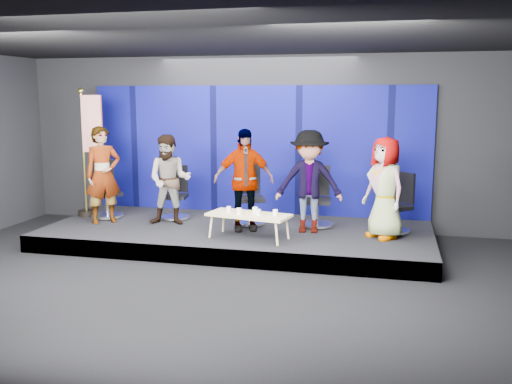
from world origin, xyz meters
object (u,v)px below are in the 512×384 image
mug_e (275,212)px  panelist_a (103,175)px  mug_c (255,210)px  panelist_d (309,182)px  mug_a (229,209)px  mug_b (239,211)px  panelist_e (385,188)px  chair_b (175,201)px  chair_c (250,204)px  flag_stand (89,149)px  chair_d (317,207)px  chair_e (396,213)px  panelist_b (170,180)px  coffee_table (249,216)px  mug_d (258,212)px  panelist_c (244,180)px  chair_a (106,199)px

mug_e → panelist_a: bearing=170.8°
mug_c → panelist_d: bearing=38.7°
mug_a → mug_b: size_ratio=0.86×
panelist_e → mug_c: (-2.12, -0.53, -0.38)m
chair_b → panelist_d: (2.71, -0.50, 0.56)m
chair_b → chair_c: size_ratio=0.92×
chair_c → panelist_e: 2.58m
chair_c → mug_b: size_ratio=10.63×
flag_stand → mug_b: bearing=-24.2°
chair_d → panelist_d: 0.74m
panelist_d → mug_e: 0.95m
panelist_a → chair_e: bearing=-38.6°
flag_stand → panelist_a: bearing=-47.9°
panelist_b → panelist_e: size_ratio=0.98×
chair_c → mug_e: chair_c is taller
panelist_a → panelist_e: 5.20m
mug_e → mug_b: bearing=-172.7°
chair_c → coffee_table: chair_c is taller
panelist_e → chair_c: bearing=-145.6°
chair_c → chair_e: (2.69, -0.05, -0.02)m
panelist_b → chair_e: panelist_b is taller
coffee_table → mug_e: bearing=-0.6°
panelist_d → mug_a: panelist_d is taller
panelist_a → coffee_table: bearing=-54.3°
panelist_b → mug_d: size_ratio=17.93×
chair_d → mug_d: bearing=-129.0°
chair_b → panelist_c: (1.56, -0.62, 0.57)m
flag_stand → chair_a: bearing=-12.0°
chair_a → panelist_b: (1.49, -0.30, 0.47)m
panelist_c → panelist_e: bearing=-22.4°
mug_c → panelist_a: bearing=170.9°
mug_c → mug_e: bearing=-10.2°
chair_a → mug_b: bearing=-63.6°
chair_a → chair_d: (4.18, 0.20, -0.00)m
panelist_e → mug_c: bearing=-120.0°
mug_e → coffee_table: bearing=179.4°
panelist_b → flag_stand: flag_stand is taller
chair_c → mug_a: 1.01m
mug_c → flag_stand: flag_stand is taller
chair_a → mug_c: bearing=-60.0°
chair_b → chair_d: chair_d is taller
panelist_e → mug_e: 1.90m
mug_c → mug_a: bearing=175.5°
mug_a → chair_a: bearing=161.9°
panelist_b → chair_e: (4.13, 0.33, -0.50)m
panelist_e → mug_a: (-2.60, -0.49, -0.39)m
chair_d → flag_stand: (-4.52, -0.16, 0.98)m
chair_b → chair_a: bearing=179.5°
panelist_a → mug_c: 3.15m
chair_b → chair_d: size_ratio=0.93×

